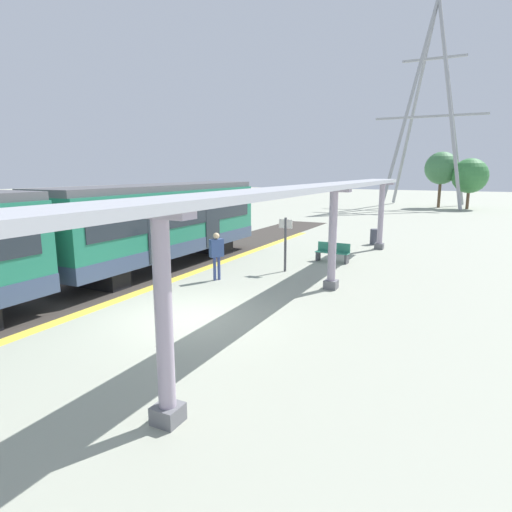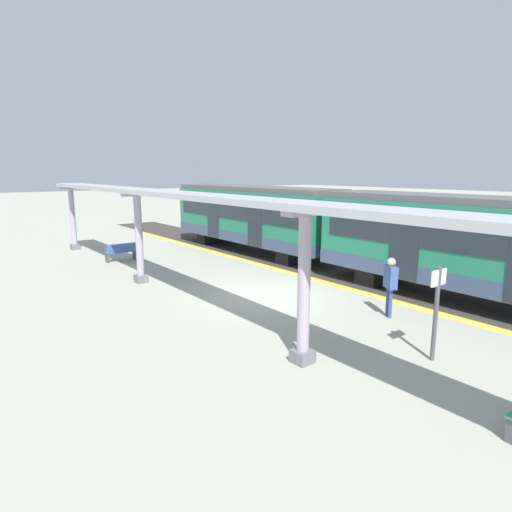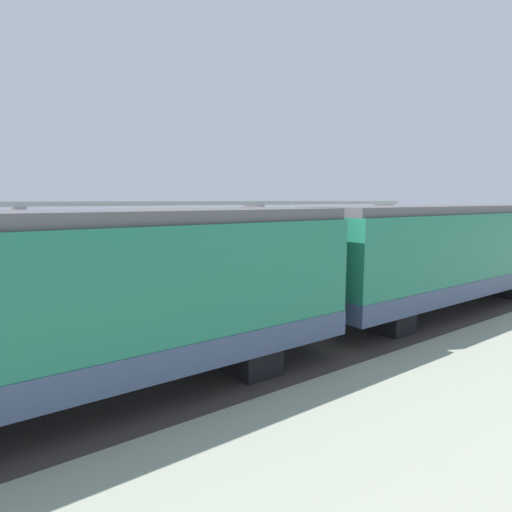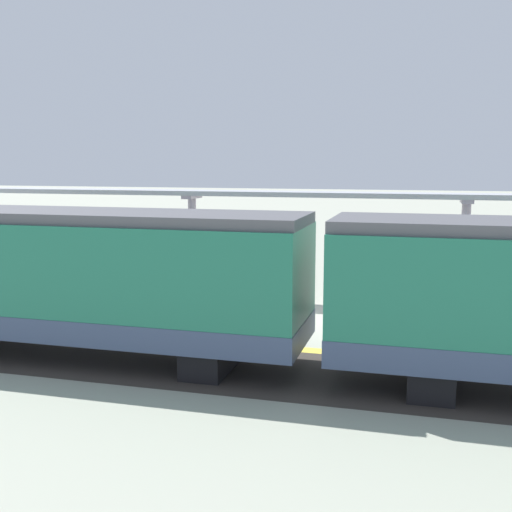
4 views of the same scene
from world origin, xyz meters
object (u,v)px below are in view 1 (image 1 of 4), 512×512
at_px(train_far_carriage, 162,224).
at_px(canopy_pillar_second, 164,320).
at_px(bench_near_end, 333,252).
at_px(passenger_waiting_near_edge, 216,251).
at_px(canopy_pillar_fourth, 381,216).
at_px(platform_info_sign, 285,239).
at_px(canopy_pillar_third, 333,239).
at_px(trash_bin, 374,237).

relative_size(train_far_carriage, canopy_pillar_second, 3.30).
height_order(bench_near_end, passenger_waiting_near_edge, passenger_waiting_near_edge).
distance_m(train_far_carriage, canopy_pillar_fourth, 11.23).
height_order(canopy_pillar_second, canopy_pillar_fourth, same).
xyz_separation_m(platform_info_sign, passenger_waiting_near_edge, (-1.75, -2.44, -0.21)).
height_order(canopy_pillar_second, canopy_pillar_third, same).
bearing_deg(train_far_carriage, canopy_pillar_fourth, 48.30).
xyz_separation_m(canopy_pillar_third, passenger_waiting_near_edge, (-4.20, -0.71, -0.64)).
bearing_deg(trash_bin, bench_near_end, -97.21).
distance_m(train_far_carriage, bench_near_end, 7.59).
bearing_deg(canopy_pillar_third, train_far_carriage, 177.86).
xyz_separation_m(canopy_pillar_second, bench_near_end, (-1.25, 13.47, -1.31)).
xyz_separation_m(trash_bin, passenger_waiting_near_edge, (-3.67, -10.75, 0.69)).
bearing_deg(canopy_pillar_second, passenger_waiting_near_edge, 116.69).
bearing_deg(canopy_pillar_second, canopy_pillar_third, 90.00).
relative_size(train_far_carriage, trash_bin, 13.35).
distance_m(bench_near_end, trash_bin, 5.68).
bearing_deg(platform_info_sign, train_far_carriage, -163.90).
relative_size(canopy_pillar_fourth, bench_near_end, 2.28).
distance_m(canopy_pillar_fourth, bench_near_end, 4.63).
bearing_deg(bench_near_end, canopy_pillar_fourth, 73.70).
bearing_deg(canopy_pillar_fourth, bench_near_end, -106.30).
relative_size(canopy_pillar_third, bench_near_end, 2.28).
distance_m(canopy_pillar_second, passenger_waiting_near_edge, 9.37).
bearing_deg(bench_near_end, platform_info_sign, -114.21).
distance_m(canopy_pillar_third, platform_info_sign, 3.03).
relative_size(canopy_pillar_second, platform_info_sign, 1.57).
distance_m(canopy_pillar_third, trash_bin, 10.14).
xyz_separation_m(canopy_pillar_third, canopy_pillar_fourth, (0.00, 8.66, 0.00)).
relative_size(canopy_pillar_second, trash_bin, 4.05).
relative_size(train_far_carriage, passenger_waiting_near_edge, 6.38).
bearing_deg(passenger_waiting_near_edge, bench_near_end, 59.99).
xyz_separation_m(canopy_pillar_second, passenger_waiting_near_edge, (-4.20, 8.35, -0.64)).
distance_m(train_far_carriage, passenger_waiting_near_edge, 3.49).
bearing_deg(train_far_carriage, trash_bin, 54.59).
xyz_separation_m(canopy_pillar_second, platform_info_sign, (-2.45, 10.79, -0.43)).
bearing_deg(canopy_pillar_fourth, canopy_pillar_third, -90.00).
relative_size(canopy_pillar_fourth, trash_bin, 4.05).
bearing_deg(bench_near_end, train_far_carriage, -146.48).
height_order(canopy_pillar_fourth, trash_bin, canopy_pillar_fourth).
xyz_separation_m(train_far_carriage, canopy_pillar_second, (7.47, -9.34, -0.07)).
bearing_deg(bench_near_end, passenger_waiting_near_edge, -120.01).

